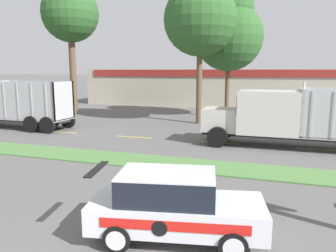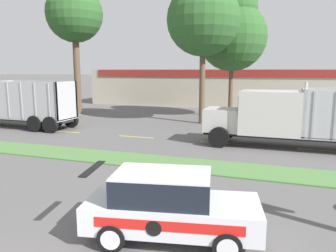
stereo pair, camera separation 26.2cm
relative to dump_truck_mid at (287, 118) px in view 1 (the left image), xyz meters
The scene contains 11 objects.
grass_verge 7.34m from the dump_truck_mid, 134.84° to the right, with size 120.00×2.14×0.06m, color #517F42.
centre_line_2 14.59m from the dump_truck_mid, behind, with size 2.40×0.14×0.01m, color yellow.
centre_line_3 9.24m from the dump_truck_mid, behind, with size 2.40×0.14×0.01m, color yellow.
centre_line_4 4.04m from the dump_truck_mid, behind, with size 2.40×0.14×0.01m, color yellow.
centre_line_5 2.36m from the dump_truck_mid, ahead, with size 2.40×0.14×0.01m, color yellow.
dump_truck_mid is the anchor object (origin of this frame).
rally_car 11.76m from the dump_truck_mid, 104.59° to the right, with size 4.52×2.49×1.74m.
store_building_backdrop 23.45m from the dump_truck_mid, 95.92° to the left, with size 41.37×12.10×4.32m.
tree_behind_left 13.27m from the dump_truck_mid, 113.85° to the left, with size 5.92×5.92×11.49m.
tree_behind_centre 22.66m from the dump_truck_mid, 155.72° to the left, with size 5.30×5.30×13.40m.
tree_behind_right 11.55m from the dump_truck_mid, 133.97° to the left, with size 5.58×5.58×12.20m.
Camera 1 is at (4.34, -3.14, 4.17)m, focal length 35.00 mm.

